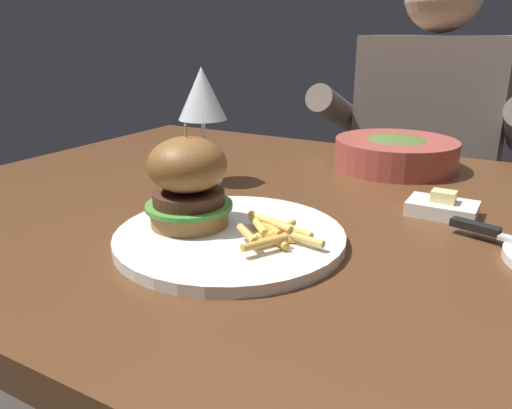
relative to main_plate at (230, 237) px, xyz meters
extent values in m
cube|color=#56331C|center=(0.02, 0.17, -0.03)|extent=(1.24, 0.90, 0.04)
cylinder|color=#56331C|center=(-0.54, 0.56, -0.40)|extent=(0.06, 0.06, 0.70)
cylinder|color=white|center=(0.00, 0.00, 0.00)|extent=(0.28, 0.28, 0.01)
cylinder|color=#9E6B38|center=(-0.06, 0.00, 0.02)|extent=(0.10, 0.10, 0.02)
cylinder|color=#4C9338|center=(-0.06, 0.00, 0.03)|extent=(0.11, 0.11, 0.01)
cylinder|color=#4C2D1E|center=(-0.06, 0.00, 0.04)|extent=(0.09, 0.09, 0.02)
ellipsoid|color=brown|center=(-0.06, 0.00, 0.09)|extent=(0.10, 0.10, 0.07)
cylinder|color=#CCB78C|center=(-0.06, 0.00, 0.11)|extent=(0.00, 0.00, 0.05)
cylinder|color=#E0B251|center=(0.06, 0.00, 0.01)|extent=(0.05, 0.02, 0.01)
cylinder|color=gold|center=(0.07, 0.00, 0.01)|extent=(0.04, 0.06, 0.01)
cylinder|color=gold|center=(0.06, -0.01, 0.01)|extent=(0.05, 0.04, 0.01)
cylinder|color=#EABC5B|center=(0.10, 0.00, 0.02)|extent=(0.05, 0.02, 0.01)
cylinder|color=gold|center=(0.07, -0.03, 0.02)|extent=(0.04, 0.06, 0.01)
cylinder|color=#EABC5B|center=(0.05, 0.02, 0.02)|extent=(0.07, 0.03, 0.01)
cylinder|color=#E0B251|center=(0.07, 0.03, 0.02)|extent=(0.07, 0.03, 0.01)
cylinder|color=#EABC5B|center=(0.03, 0.01, 0.02)|extent=(0.04, 0.04, 0.01)
cylinder|color=#E0B251|center=(0.04, -0.03, 0.02)|extent=(0.04, 0.04, 0.01)
cylinder|color=gold|center=(0.04, 0.02, 0.02)|extent=(0.06, 0.04, 0.01)
cylinder|color=#EABC5B|center=(0.06, 0.02, 0.02)|extent=(0.01, 0.06, 0.01)
cylinder|color=silver|center=(-0.18, 0.20, -0.01)|extent=(0.06, 0.06, 0.00)
cylinder|color=silver|center=(-0.18, 0.20, 0.05)|extent=(0.01, 0.01, 0.11)
cone|color=silver|center=(-0.18, 0.20, 0.15)|extent=(0.08, 0.08, 0.09)
cube|color=black|center=(0.26, 0.16, 0.01)|extent=(0.06, 0.03, 0.01)
cube|color=white|center=(0.21, 0.23, 0.00)|extent=(0.09, 0.06, 0.02)
cube|color=#F4E58C|center=(0.21, 0.23, 0.02)|extent=(0.03, 0.02, 0.02)
cylinder|color=#B24C42|center=(0.08, 0.46, 0.02)|extent=(0.23, 0.23, 0.06)
ellipsoid|color=#4C662D|center=(0.08, 0.46, 0.04)|extent=(0.13, 0.13, 0.02)
cube|color=#282833|center=(0.06, 0.90, -0.52)|extent=(0.30, 0.22, 0.46)
cube|color=#72665B|center=(0.06, 0.90, -0.03)|extent=(0.36, 0.20, 0.52)
cylinder|color=#72665B|center=(-0.16, 0.82, 0.03)|extent=(0.07, 0.34, 0.18)
camera|label=1|loc=(0.31, -0.48, 0.24)|focal=35.00mm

